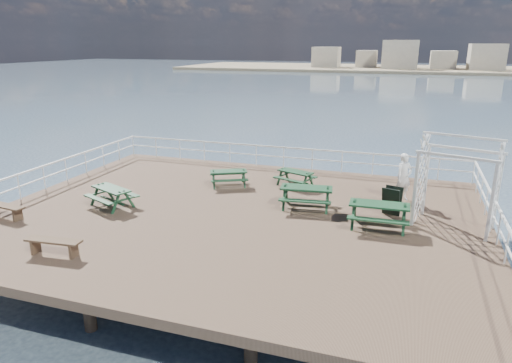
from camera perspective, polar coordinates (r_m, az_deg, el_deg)
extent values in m
cube|color=brown|center=(17.25, -2.54, -4.40)|extent=(18.00, 14.00, 0.30)
plane|color=#384A5E|center=(55.87, 12.45, 8.23)|extent=(300.00, 300.00, 0.00)
cube|color=tan|center=(150.45, 22.56, 12.80)|extent=(160.00, 40.00, 0.80)
cube|color=beige|center=(149.28, 8.84, 15.14)|extent=(8.00, 8.00, 6.00)
cube|color=beige|center=(147.70, 13.57, 14.67)|extent=(6.00, 8.00, 5.00)
cube|color=beige|center=(147.06, 17.62, 14.94)|extent=(10.00, 8.00, 8.00)
cube|color=beige|center=(147.28, 22.36, 13.89)|extent=(7.00, 8.00, 5.00)
cube|color=beige|center=(148.27, 26.75, 13.77)|extent=(9.00, 8.00, 7.00)
cylinder|color=brown|center=(25.54, -13.89, -0.56)|extent=(0.36, 0.36, 2.10)
cylinder|color=brown|center=(21.86, 21.80, -4.31)|extent=(0.36, 0.36, 2.10)
cube|color=white|center=(23.15, 3.50, 4.27)|extent=(17.70, 0.07, 0.07)
cube|color=white|center=(23.26, 3.48, 3.07)|extent=(17.70, 0.05, 0.05)
cylinder|color=white|center=(26.88, -15.11, 4.41)|extent=(0.05, 0.05, 1.10)
cube|color=white|center=(21.56, -25.14, 1.71)|extent=(0.07, 13.70, 0.07)
cube|color=white|center=(21.69, -24.97, 0.44)|extent=(0.05, 13.70, 0.05)
cube|color=white|center=(16.10, 28.35, -3.55)|extent=(0.07, 13.70, 0.07)
cube|color=white|center=(16.26, 28.10, -5.21)|extent=(0.05, 13.70, 0.05)
cube|color=#13361B|center=(20.25, -3.46, 1.28)|extent=(1.72, 1.28, 0.05)
cube|color=#13361B|center=(20.83, -3.56, 0.99)|extent=(1.54, 0.92, 0.04)
cube|color=#13361B|center=(19.81, -3.32, 0.14)|extent=(1.54, 0.92, 0.04)
cube|color=#13361B|center=(20.29, -5.33, 0.45)|extent=(0.64, 1.20, 0.05)
cube|color=#13361B|center=(20.38, -1.56, 0.60)|extent=(0.64, 1.20, 0.05)
cube|color=#13361B|center=(20.56, -5.37, 0.54)|extent=(0.27, 0.45, 0.79)
cube|color=#13361B|center=(20.04, -5.29, 0.11)|extent=(0.27, 0.45, 0.79)
cube|color=#13361B|center=(20.65, -1.64, 0.69)|extent=(0.27, 0.45, 0.79)
cube|color=#13361B|center=(20.14, -1.47, 0.26)|extent=(0.27, 0.45, 0.79)
cube|color=#13361B|center=(20.37, -3.43, 0.09)|extent=(1.32, 0.70, 0.05)
cube|color=#13361B|center=(20.29, 4.94, 1.23)|extent=(1.69, 1.11, 0.05)
cube|color=#13361B|center=(20.78, 5.73, 0.87)|extent=(1.55, 0.74, 0.04)
cube|color=#13361B|center=(19.94, 4.09, 0.21)|extent=(1.55, 0.74, 0.04)
cube|color=#13361B|center=(20.72, 3.42, 0.82)|extent=(0.50, 1.22, 0.05)
cube|color=#13361B|center=(20.03, 6.48, 0.17)|extent=(0.50, 1.22, 0.05)
cube|color=#13361B|center=(20.94, 3.83, 0.86)|extent=(0.22, 0.45, 0.77)
cube|color=#13361B|center=(20.52, 2.99, 0.54)|extent=(0.22, 0.45, 0.77)
cube|color=#13361B|center=(20.26, 6.88, 0.22)|extent=(0.22, 0.45, 0.77)
cube|color=#13361B|center=(19.83, 6.08, -0.13)|extent=(0.22, 0.45, 0.77)
cube|color=#13361B|center=(20.41, 4.91, 0.08)|extent=(1.34, 0.54, 0.05)
cube|color=#13361B|center=(16.17, 15.17, -2.81)|extent=(2.03, 0.84, 0.07)
cube|color=#13361B|center=(16.90, 15.16, -3.10)|extent=(2.01, 0.34, 0.06)
cube|color=#13361B|center=(15.65, 14.99, -4.72)|extent=(2.01, 0.34, 0.06)
cube|color=#13361B|center=(16.31, 12.14, -3.70)|extent=(0.14, 1.62, 0.07)
cube|color=#13361B|center=(16.30, 18.01, -4.20)|extent=(0.14, 1.62, 0.07)
cube|color=#13361B|center=(16.65, 12.23, -3.49)|extent=(0.11, 0.58, 0.98)
cube|color=#13361B|center=(16.02, 12.03, -4.29)|extent=(0.11, 0.58, 0.98)
cube|color=#13361B|center=(16.63, 17.97, -3.97)|extent=(0.11, 0.58, 0.98)
cube|color=#13361B|center=(16.01, 18.00, -4.80)|extent=(0.11, 0.58, 0.98)
cube|color=#13361B|center=(16.36, 15.02, -4.61)|extent=(1.78, 0.15, 0.07)
cube|color=#13361B|center=(18.50, -17.67, -0.87)|extent=(1.87, 1.29, 0.06)
cube|color=#13361B|center=(18.88, -16.11, -1.28)|extent=(1.71, 0.88, 0.05)
cube|color=#13361B|center=(18.31, -19.12, -2.12)|extent=(1.71, 0.88, 0.05)
cube|color=#13361B|center=(19.19, -18.74, -1.28)|extent=(0.60, 1.33, 0.06)
cube|color=#13361B|center=(18.00, -16.35, -2.25)|extent=(0.60, 1.33, 0.06)
cube|color=#13361B|center=(19.34, -18.00, -1.22)|extent=(0.26, 0.49, 0.85)
cube|color=#13361B|center=(19.07, -19.47, -1.62)|extent=(0.26, 0.49, 0.85)
cube|color=#13361B|center=(18.17, -15.58, -2.17)|extent=(0.26, 0.49, 0.85)
cube|color=#13361B|center=(17.88, -17.11, -2.62)|extent=(0.26, 0.49, 0.85)
cube|color=#13361B|center=(18.65, -17.54, -2.26)|extent=(1.46, 0.66, 0.06)
cube|color=#13361B|center=(17.56, 6.32, -0.80)|extent=(2.03, 1.00, 0.07)
cube|color=#13361B|center=(18.28, 6.48, -1.12)|extent=(1.97, 0.51, 0.05)
cube|color=#13361B|center=(17.05, 6.09, -2.46)|extent=(1.97, 0.51, 0.05)
cube|color=#13361B|center=(17.75, 3.68, -1.67)|extent=(0.28, 1.57, 0.07)
cube|color=#13361B|center=(17.62, 8.92, -1.99)|extent=(0.28, 1.57, 0.07)
cube|color=#13361B|center=(18.07, 3.81, -1.51)|extent=(0.16, 0.57, 0.95)
cube|color=#13361B|center=(17.46, 3.53, -2.18)|extent=(0.16, 0.57, 0.95)
cube|color=#13361B|center=(17.95, 8.96, -1.82)|extent=(0.16, 0.57, 0.95)
cube|color=#13361B|center=(17.33, 8.86, -2.50)|extent=(0.16, 0.57, 0.95)
cube|color=#13361B|center=(17.73, 6.27, -2.43)|extent=(1.73, 0.30, 0.07)
cube|color=brown|center=(15.01, -24.01, -6.76)|extent=(1.77, 0.58, 0.07)
cube|color=brown|center=(15.49, -25.85, -7.28)|extent=(0.12, 0.38, 0.44)
cube|color=brown|center=(14.74, -21.83, -8.00)|extent=(0.12, 0.38, 0.44)
cube|color=brown|center=(18.93, -28.92, -2.67)|extent=(1.74, 0.61, 0.06)
cube|color=brown|center=(18.51, -27.64, -3.70)|extent=(0.13, 0.37, 0.42)
cube|color=white|center=(16.56, 19.27, -0.99)|extent=(0.12, 0.12, 2.59)
cube|color=white|center=(17.76, 20.44, 0.08)|extent=(0.12, 0.12, 2.59)
cube|color=white|center=(16.14, 27.35, -2.43)|extent=(0.12, 0.12, 2.59)
cube|color=white|center=(17.38, 27.98, -1.23)|extent=(0.12, 0.12, 2.59)
cube|color=white|center=(15.96, 23.81, 2.86)|extent=(2.51, 0.82, 0.09)
cube|color=white|center=(17.21, 24.71, 3.69)|extent=(2.51, 0.82, 0.09)
cube|color=white|center=(16.48, 24.51, 5.14)|extent=(2.51, 0.81, 0.08)
cube|color=black|center=(17.46, 16.49, -2.49)|extent=(0.70, 0.45, 1.08)
cube|color=black|center=(17.65, 16.72, -2.29)|extent=(0.70, 0.45, 1.08)
imported|color=white|center=(19.21, 18.00, 0.52)|extent=(0.84, 0.80, 1.93)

